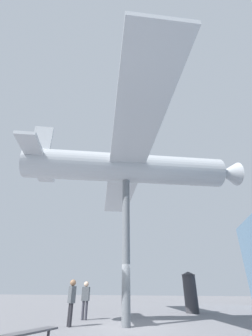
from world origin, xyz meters
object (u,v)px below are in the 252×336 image
(suspended_airplane, at_px, (130,168))
(info_kiosk, at_px, (190,291))
(visitor_second, at_px, (86,297))
(visitor_person, at_px, (72,298))
(support_pylon_central, at_px, (126,244))
(plaza_bench, at_px, (31,333))

(suspended_airplane, height_order, info_kiosk, suspended_airplane)
(visitor_second, bearing_deg, visitor_person, 89.73)
(suspended_airplane, bearing_deg, visitor_person, -99.10)
(support_pylon_central, bearing_deg, plaza_bench, -18.94)
(visitor_second, xyz_separation_m, info_kiosk, (-4.72, 5.78, 0.23))
(suspended_airplane, distance_m, visitor_person, 7.22)
(support_pylon_central, bearing_deg, info_kiosk, 154.67)
(visitor_person, bearing_deg, suspended_airplane, 54.06)
(support_pylon_central, xyz_separation_m, suspended_airplane, (-0.07, 0.21, 4.32))
(info_kiosk, bearing_deg, plaza_bench, -22.73)
(visitor_person, relative_size, plaza_bench, 1.11)
(plaza_bench, relative_size, info_kiosk, 0.67)
(support_pylon_central, xyz_separation_m, visitor_person, (0.37, -2.47, -2.37))
(plaza_bench, bearing_deg, info_kiosk, 157.27)
(suspended_airplane, distance_m, visitor_second, 7.52)
(info_kiosk, bearing_deg, visitor_person, -38.71)
(info_kiosk, bearing_deg, visitor_second, -50.79)
(visitor_person, bearing_deg, visitor_second, 139.40)
(suspended_airplane, relative_size, info_kiosk, 6.65)
(support_pylon_central, bearing_deg, suspended_airplane, 108.42)
(visitor_second, height_order, info_kiosk, info_kiosk)
(suspended_airplane, xyz_separation_m, plaza_bench, (4.80, -1.83, -7.34))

